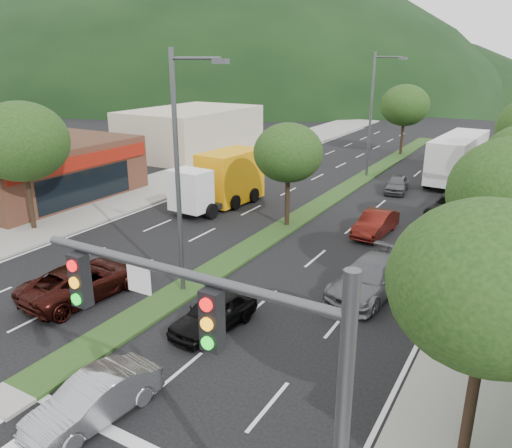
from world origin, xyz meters
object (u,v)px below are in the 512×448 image
Objects in this scene: tree_med_near at (288,153)px; car_queue_e at (397,184)px; car_queue_d at (452,208)px; box_truck at (222,181)px; suv_maroon at (84,280)px; car_queue_b at (370,277)px; car_queue_c at (376,223)px; tree_r_a at (490,285)px; tree_l_a at (21,142)px; tree_med_far at (405,105)px; traffic_signal at (250,385)px; motorhome at (458,157)px; sedan_silver at (94,400)px; streetlight_near at (181,165)px; streetlight_mid at (374,109)px; car_queue_a at (214,313)px.

tree_med_near is 1.63× the size of car_queue_e.
box_truck is at bearing -158.14° from car_queue_d.
car_queue_b is at bearing -143.21° from suv_maroon.
car_queue_c is at bearing -178.36° from box_truck.
tree_r_a is 0.92× the size of tree_l_a.
tree_med_far is 1.69× the size of car_queue_c.
car_queue_b is (-1.97, 13.29, -3.88)m from traffic_signal.
traffic_signal is at bearing -82.80° from motorhome.
motorhome is (3.93, 34.54, 1.32)m from sedan_silver.
tree_r_a is 0.96× the size of tree_med_far.
suv_maroon is at bearing 174.35° from tree_r_a.
tree_l_a is 0.72× the size of streetlight_near.
tree_l_a is at bearing -147.38° from tree_med_near.
tree_l_a is 1.36× the size of suv_maroon.
streetlight_near is (-8.82, 9.54, 0.94)m from traffic_signal.
sedan_silver is 28.86m from car_queue_e.
streetlight_mid reaches higher than car_queue_b.
tree_l_a reaches higher than car_queue_c.
car_queue_b is 1.29× the size of car_queue_c.
tree_med_near is 1.13× the size of car_queue_d.
box_truck is (-10.77, 0.56, 1.02)m from car_queue_c.
tree_l_a is 12.37m from box_truck.
car_queue_c is 5.98m from car_queue_d.
streetlight_mid reaches higher than car_queue_c.
traffic_signal is at bearing -47.23° from streetlight_near.
streetlight_mid reaches higher than car_queue_a.
car_queue_b is at bearing -71.11° from car_queue_c.
streetlight_near is at bearing -100.08° from motorhome.
tree_r_a is at bearing -75.30° from car_queue_d.
suv_maroon is at bearing 150.19° from traffic_signal.
tree_med_far reaches higher than car_queue_b.
tree_med_near is 13.43m from suv_maroon.
traffic_signal is at bearing 155.84° from suv_maroon.
car_queue_b is at bearing -85.66° from motorhome.
motorhome is at bearing 87.05° from car_queue_c.
tree_med_near is at bearing 145.31° from car_queue_b.
tree_r_a is 20.95m from car_queue_d.
car_queue_e is at bearing 81.00° from streetlight_near.
car_queue_b is at bearing 98.42° from traffic_signal.
car_queue_e is at bearing -130.00° from box_truck.
car_queue_d reaches higher than sedan_silver.
sedan_silver is at bearing -80.77° from tree_med_near.
traffic_signal reaches higher than car_queue_b.
car_queue_b is at bearing 76.90° from sedan_silver.
streetlight_mid reaches higher than tree_r_a.
motorhome is (6.59, 1.90, -3.61)m from streetlight_mid.
tree_med_far is 11.02m from streetlight_mid.
car_queue_a is at bearing 167.08° from tree_r_a.
streetlight_mid is at bearing 112.13° from tree_r_a.
car_queue_d is (-0.74, 25.75, -3.90)m from traffic_signal.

